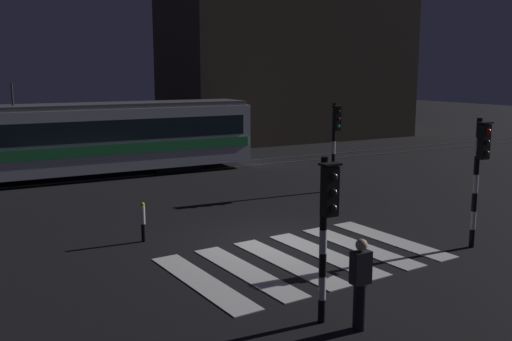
{
  "coord_description": "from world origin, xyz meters",
  "views": [
    {
      "loc": [
        -7.74,
        -13.01,
        4.64
      ],
      "look_at": [
        1.23,
        3.2,
        1.4
      ],
      "focal_mm": 39.97,
      "sensor_mm": 36.0,
      "label": 1
    }
  ],
  "objects_px": {
    "traffic_light_corner_far_right": "(335,134)",
    "traffic_light_kerb_mid_left": "(327,216)",
    "traffic_light_corner_near_right": "(480,163)",
    "tram": "(75,139)",
    "pedestrian_waiting_at_kerb": "(360,284)",
    "bollard_island_edge": "(143,222)"
  },
  "relations": [
    {
      "from": "traffic_light_corner_far_right",
      "to": "pedestrian_waiting_at_kerb",
      "type": "height_order",
      "value": "traffic_light_corner_far_right"
    },
    {
      "from": "traffic_light_kerb_mid_left",
      "to": "tram",
      "type": "height_order",
      "value": "tram"
    },
    {
      "from": "traffic_light_kerb_mid_left",
      "to": "bollard_island_edge",
      "type": "bearing_deg",
      "value": 101.17
    },
    {
      "from": "traffic_light_corner_near_right",
      "to": "traffic_light_corner_far_right",
      "type": "bearing_deg",
      "value": 81.95
    },
    {
      "from": "pedestrian_waiting_at_kerb",
      "to": "bollard_island_edge",
      "type": "bearing_deg",
      "value": 103.59
    },
    {
      "from": "traffic_light_corner_near_right",
      "to": "bollard_island_edge",
      "type": "height_order",
      "value": "traffic_light_corner_near_right"
    },
    {
      "from": "traffic_light_corner_far_right",
      "to": "pedestrian_waiting_at_kerb",
      "type": "xyz_separation_m",
      "value": [
        -6.86,
        -9.98,
        -1.39
      ]
    },
    {
      "from": "tram",
      "to": "traffic_light_kerb_mid_left",
      "type": "bearing_deg",
      "value": -86.86
    },
    {
      "from": "tram",
      "to": "bollard_island_edge",
      "type": "relative_size",
      "value": 14.49
    },
    {
      "from": "bollard_island_edge",
      "to": "traffic_light_corner_near_right",
      "type": "bearing_deg",
      "value": -32.68
    },
    {
      "from": "traffic_light_corner_far_right",
      "to": "traffic_light_corner_near_right",
      "type": "distance_m",
      "value": 7.72
    },
    {
      "from": "traffic_light_kerb_mid_left",
      "to": "pedestrian_waiting_at_kerb",
      "type": "distance_m",
      "value": 1.35
    },
    {
      "from": "traffic_light_kerb_mid_left",
      "to": "pedestrian_waiting_at_kerb",
      "type": "height_order",
      "value": "traffic_light_kerb_mid_left"
    },
    {
      "from": "traffic_light_corner_near_right",
      "to": "tram",
      "type": "xyz_separation_m",
      "value": [
        -7.14,
        15.26,
        -0.53
      ]
    },
    {
      "from": "traffic_light_corner_far_right",
      "to": "traffic_light_kerb_mid_left",
      "type": "xyz_separation_m",
      "value": [
        -7.28,
        -9.49,
        -0.2
      ]
    },
    {
      "from": "traffic_light_corner_far_right",
      "to": "bollard_island_edge",
      "type": "height_order",
      "value": "traffic_light_corner_far_right"
    },
    {
      "from": "traffic_light_corner_near_right",
      "to": "bollard_island_edge",
      "type": "bearing_deg",
      "value": 147.32
    },
    {
      "from": "pedestrian_waiting_at_kerb",
      "to": "bollard_island_edge",
      "type": "height_order",
      "value": "pedestrian_waiting_at_kerb"
    },
    {
      "from": "traffic_light_corner_far_right",
      "to": "tram",
      "type": "distance_m",
      "value": 11.21
    },
    {
      "from": "pedestrian_waiting_at_kerb",
      "to": "bollard_island_edge",
      "type": "xyz_separation_m",
      "value": [
        -1.73,
        7.15,
        -0.32
      ]
    },
    {
      "from": "traffic_light_corner_near_right",
      "to": "pedestrian_waiting_at_kerb",
      "type": "distance_m",
      "value": 6.39
    },
    {
      "from": "traffic_light_corner_far_right",
      "to": "pedestrian_waiting_at_kerb",
      "type": "distance_m",
      "value": 12.19
    }
  ]
}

